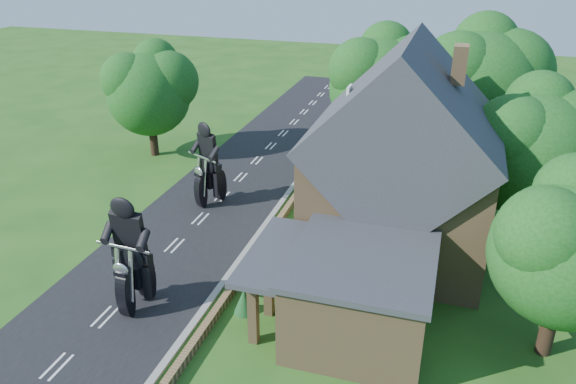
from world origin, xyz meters
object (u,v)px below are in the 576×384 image
(house, at_px, (401,167))
(motorcycle_follow, at_px, (211,192))
(annex, at_px, (358,293))
(motorcycle_lead, at_px, (137,291))
(garden_wall, at_px, (269,236))

(house, distance_m, motorcycle_follow, 11.47)
(annex, bearing_deg, motorcycle_lead, -172.64)
(motorcycle_lead, distance_m, motorcycle_follow, 9.98)
(motorcycle_follow, bearing_deg, annex, 165.56)
(garden_wall, relative_size, motorcycle_follow, 13.91)
(garden_wall, relative_size, motorcycle_lead, 13.37)
(house, bearing_deg, garden_wall, -170.83)
(house, height_order, motorcycle_lead, house)
(garden_wall, relative_size, annex, 3.12)
(house, xyz_separation_m, motorcycle_follow, (-10.72, 1.96, -3.61))
(motorcycle_lead, height_order, motorcycle_follow, motorcycle_lead)
(garden_wall, xyz_separation_m, motorcycle_follow, (-4.52, 2.96, 0.54))
(motorcycle_lead, bearing_deg, motorcycle_follow, -79.42)
(motorcycle_follow, bearing_deg, motorcycle_lead, 123.12)
(house, distance_m, annex, 7.30)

